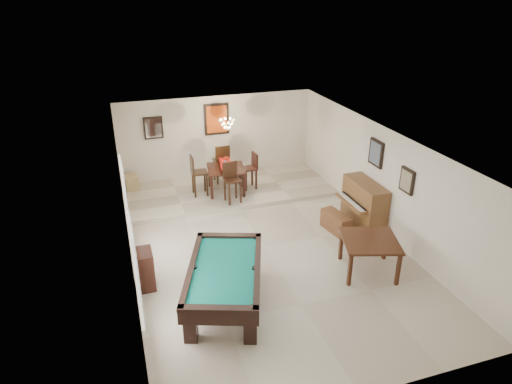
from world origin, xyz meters
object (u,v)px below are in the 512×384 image
apothecary_chest (145,269)px  square_table (368,256)px  dining_chair_south (233,183)px  corner_bench (131,182)px  dining_chair_east (249,171)px  dining_chair_west (199,175)px  chandelier (227,120)px  dining_table (226,178)px  piano_bench (336,222)px  upright_piano (359,205)px  dining_chair_north (221,163)px  pool_table (225,287)px  flower_vase (226,160)px

apothecary_chest → square_table: bearing=-11.4°
dining_chair_south → corner_bench: dining_chair_south is taller
dining_chair_south → dining_chair_east: bearing=39.8°
apothecary_chest → dining_chair_west: (1.91, 3.81, 0.30)m
dining_chair_east → chandelier: (-0.60, 0.11, 1.54)m
dining_table → piano_bench: bearing=-54.8°
piano_bench → dining_chair_west: 4.09m
square_table → apothecary_chest: apothecary_chest is taller
square_table → upright_piano: bearing=66.4°
dining_chair_east → dining_chair_north: bearing=-143.3°
dining_chair_south → chandelier: chandelier is taller
apothecary_chest → dining_chair_south: dining_chair_south is taller
piano_bench → pool_table: bearing=-149.8°
flower_vase → chandelier: bearing=53.8°
piano_bench → dining_chair_south: bearing=133.2°
flower_vase → pool_table: bearing=-104.9°
flower_vase → dining_chair_north: size_ratio=0.18×
dining_chair_west → dining_chair_east: size_ratio=1.08×
dining_table → square_table: bearing=-68.2°
square_table → upright_piano: (0.81, 1.84, 0.20)m
chandelier → corner_bench: bearing=161.5°
flower_vase → corner_bench: bearing=158.0°
upright_piano → dining_chair_north: 4.48m
piano_bench → apothecary_chest: 4.80m
piano_bench → flower_vase: 3.64m
pool_table → dining_chair_west: size_ratio=2.10×
piano_bench → dining_chair_west: size_ratio=0.74×
dining_chair_north → chandelier: size_ratio=1.98×
dining_chair_south → dining_chair_north: dining_chair_north is taller
upright_piano → dining_table: (-2.69, 2.85, -0.04)m
dining_chair_north → dining_chair_west: (-0.81, -0.73, -0.01)m
dining_table → flower_vase: 0.54m
dining_chair_west → dining_chair_east: bearing=-89.4°
corner_bench → piano_bench: bearing=-40.3°
piano_bench → corner_bench: corner_bench is taller
dining_chair_east → dining_table: bearing=-92.1°
upright_piano → flower_vase: size_ratio=6.65×
square_table → apothecary_chest: (-4.56, 0.92, 0.02)m
apothecary_chest → dining_chair_south: bearing=48.8°
chandelier → pool_table: bearing=-105.6°
flower_vase → upright_piano: bearing=-46.7°
square_table → pool_table: bearing=-177.4°
square_table → apothecary_chest: size_ratio=1.39×
square_table → dining_chair_east: size_ratio=1.05×
upright_piano → chandelier: (-2.58, 2.99, 1.61)m
pool_table → dining_chair_south: size_ratio=2.20×
upright_piano → dining_chair_east: 3.50m
dining_chair_north → flower_vase: bearing=83.3°
square_table → dining_chair_east: (-1.18, 4.72, 0.27)m
square_table → dining_chair_south: size_ratio=1.01×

